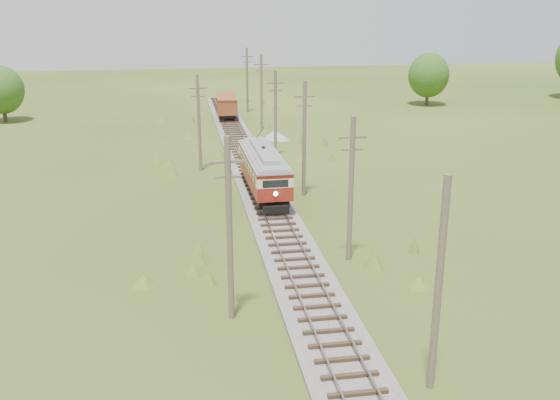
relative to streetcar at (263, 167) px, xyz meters
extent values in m
cube|color=#605B54|center=(0.00, 3.09, -2.32)|extent=(3.60, 96.00, 0.25)
cube|color=#726659|center=(-0.72, 3.09, -1.96)|extent=(0.08, 96.00, 0.17)
cube|color=#726659|center=(0.72, 3.09, -1.96)|extent=(0.08, 96.00, 0.17)
cube|color=#2D2116|center=(0.00, 3.09, -2.11)|extent=(2.40, 96.00, 0.16)
cube|color=black|center=(0.00, 0.00, -1.47)|extent=(2.32, 10.15, 0.41)
cube|color=maroon|center=(0.00, 0.00, -0.55)|extent=(2.71, 11.04, 1.01)
cube|color=beige|center=(0.00, 0.00, 0.27)|extent=(2.74, 11.09, 0.64)
cube|color=black|center=(0.00, 0.00, 0.27)|extent=(2.76, 10.60, 0.50)
cube|color=maroon|center=(0.00, 0.00, 0.73)|extent=(2.71, 11.04, 0.28)
cube|color=gray|center=(0.00, 0.00, 1.03)|extent=(2.77, 11.15, 0.35)
cube|color=gray|center=(0.00, 0.00, 1.34)|extent=(1.26, 8.27, 0.37)
sphere|color=#FFF2BF|center=(0.07, -5.58, -0.42)|extent=(0.33, 0.33, 0.33)
cylinder|color=black|center=(-0.02, 1.65, 2.38)|extent=(0.11, 4.27, 1.77)
cylinder|color=black|center=(-0.63, -4.17, -1.52)|extent=(0.12, 0.74, 0.73)
cylinder|color=black|center=(0.74, -4.15, -1.52)|extent=(0.12, 0.74, 0.73)
cylinder|color=black|center=(-0.74, 4.16, -1.52)|extent=(0.12, 0.74, 0.73)
cylinder|color=black|center=(0.63, 4.17, -1.52)|extent=(0.12, 0.74, 0.73)
cube|color=black|center=(0.00, 34.14, -1.56)|extent=(2.35, 6.73, 0.46)
cube|color=brown|center=(0.00, 34.14, -0.41)|extent=(2.88, 7.49, 1.84)
cube|color=brown|center=(0.00, 34.14, 0.55)|extent=(2.93, 7.64, 0.11)
cylinder|color=black|center=(-0.84, 31.99, -1.52)|extent=(0.16, 0.74, 0.73)
cylinder|color=black|center=(0.54, 31.89, -1.52)|extent=(0.16, 0.74, 0.73)
cylinder|color=black|center=(-0.54, 36.38, -1.52)|extent=(0.16, 0.74, 0.73)
cylinder|color=black|center=(0.84, 36.29, -1.52)|extent=(0.16, 0.74, 0.73)
cone|color=gray|center=(4.26, 21.32, -1.93)|extent=(2.73, 2.73, 1.02)
cone|color=gray|center=(4.94, 20.47, -2.15)|extent=(1.54, 1.54, 0.60)
cylinder|color=brown|center=(3.10, -25.91, 1.96)|extent=(0.30, 0.30, 8.80)
cylinder|color=brown|center=(3.30, -12.91, 1.86)|extent=(0.30, 0.30, 8.60)
cube|color=brown|center=(3.30, -12.91, 4.96)|extent=(1.60, 0.12, 0.12)
cube|color=brown|center=(3.30, -12.91, 4.26)|extent=(1.20, 0.10, 0.10)
cylinder|color=brown|center=(3.20, 0.09, 2.06)|extent=(0.30, 0.30, 9.00)
cube|color=brown|center=(3.20, 0.09, 5.36)|extent=(1.60, 0.12, 0.12)
cube|color=brown|center=(3.20, 0.09, 4.66)|extent=(1.20, 0.10, 0.10)
cylinder|color=brown|center=(3.00, 13.09, 1.76)|extent=(0.30, 0.30, 8.40)
cube|color=brown|center=(3.00, 13.09, 4.76)|extent=(1.60, 0.12, 0.12)
cube|color=brown|center=(3.00, 13.09, 4.06)|extent=(1.20, 0.10, 0.10)
cylinder|color=brown|center=(3.40, 26.09, 2.01)|extent=(0.30, 0.30, 8.90)
cube|color=brown|center=(3.40, 26.09, 5.26)|extent=(1.60, 0.12, 0.12)
cube|color=brown|center=(3.40, 26.09, 4.56)|extent=(1.20, 0.10, 0.10)
cylinder|color=brown|center=(3.20, 39.09, 1.91)|extent=(0.30, 0.30, 8.70)
cube|color=brown|center=(3.20, 39.09, 5.06)|extent=(1.60, 0.12, 0.12)
cube|color=brown|center=(3.20, 39.09, 4.36)|extent=(1.20, 0.10, 0.10)
cylinder|color=brown|center=(-4.20, -18.91, 2.06)|extent=(0.30, 0.30, 9.00)
cube|color=brown|center=(-4.20, -18.91, 5.36)|extent=(1.60, 0.12, 0.12)
cube|color=brown|center=(-4.20, -18.91, 4.66)|extent=(1.20, 0.10, 0.10)
cylinder|color=brown|center=(-4.50, 9.09, 1.86)|extent=(0.30, 0.30, 8.60)
cube|color=brown|center=(-4.50, 9.09, 4.96)|extent=(1.60, 0.12, 0.12)
cube|color=brown|center=(-4.50, 9.09, 4.26)|extent=(1.20, 0.10, 0.10)
cylinder|color=#38281C|center=(-28.00, 37.09, -1.27)|extent=(0.50, 0.50, 2.34)
ellipsoid|color=#245319|center=(-28.00, 37.09, 1.59)|extent=(5.46, 5.46, 6.01)
cylinder|color=#38281C|center=(30.00, 41.09, -1.18)|extent=(0.50, 0.50, 2.52)
ellipsoid|color=#245319|center=(30.00, 41.09, 1.90)|extent=(5.88, 5.88, 6.47)
camera|label=1|loc=(-6.29, -46.05, 12.26)|focal=40.00mm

